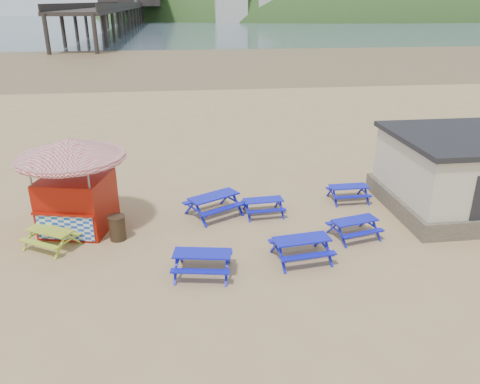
{
  "coord_description": "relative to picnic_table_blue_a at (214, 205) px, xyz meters",
  "views": [
    {
      "loc": [
        -1.52,
        -15.41,
        8.0
      ],
      "look_at": [
        0.68,
        1.5,
        1.0
      ],
      "focal_mm": 35.0,
      "sensor_mm": 36.0,
      "label": 1
    }
  ],
  "objects": [
    {
      "name": "picnic_table_blue_b",
      "position": [
        1.96,
        -0.23,
        -0.09
      ],
      "size": [
        1.66,
        1.38,
        0.66
      ],
      "rotation": [
        0.0,
        0.0,
        0.07
      ],
      "color": "#0307B8",
      "rests_on": "ground"
    },
    {
      "name": "wet_sand",
      "position": [
        0.36,
        53.35,
        -0.42
      ],
      "size": [
        400.0,
        400.0,
        0.0
      ],
      "primitive_type": "plane",
      "color": "brown",
      "rests_on": "ground"
    },
    {
      "name": "picnic_table_blue_e",
      "position": [
        2.6,
        -3.86,
        -0.03
      ],
      "size": [
        2.04,
        1.72,
        0.78
      ],
      "rotation": [
        0.0,
        0.0,
        0.12
      ],
      "color": "#0307B8",
      "rests_on": "ground"
    },
    {
      "name": "sea",
      "position": [
        0.36,
        168.35,
        -0.42
      ],
      "size": [
        400.0,
        400.0,
        0.0
      ],
      "primitive_type": "plane",
      "color": "#485B68",
      "rests_on": "ground"
    },
    {
      "name": "picnic_table_blue_d",
      "position": [
        -0.69,
        -4.33,
        -0.04
      ],
      "size": [
        2.03,
        1.75,
        0.76
      ],
      "rotation": [
        0.0,
        0.0,
        -0.18
      ],
      "color": "#0307B8",
      "rests_on": "ground"
    },
    {
      "name": "picnic_table_blue_a",
      "position": [
        0.0,
        0.0,
        0.0
      ],
      "size": [
        2.55,
        2.39,
        0.84
      ],
      "rotation": [
        0.0,
        0.0,
        0.51
      ],
      "color": "#0307B8",
      "rests_on": "ground"
    },
    {
      "name": "picnic_table_yellow",
      "position": [
        -5.83,
        -1.94,
        -0.08
      ],
      "size": [
        2.07,
        1.96,
        0.68
      ],
      "rotation": [
        0.0,
        0.0,
        -0.54
      ],
      "color": "#A8CE29",
      "rests_on": "ground"
    },
    {
      "name": "pier",
      "position": [
        -17.63,
        176.58,
        5.04
      ],
      "size": [
        24.0,
        220.0,
        39.29
      ],
      "color": "black",
      "rests_on": "ground"
    },
    {
      "name": "ground",
      "position": [
        0.36,
        -1.65,
        -0.42
      ],
      "size": [
        400.0,
        400.0,
        0.0
      ],
      "primitive_type": "plane",
      "color": "tan",
      "rests_on": "ground"
    },
    {
      "name": "ice_cream_kiosk",
      "position": [
        -5.11,
        -0.51,
        1.8
      ],
      "size": [
        4.77,
        4.77,
        3.53
      ],
      "rotation": [
        0.0,
        0.0,
        -0.24
      ],
      "color": "#921207",
      "rests_on": "ground"
    },
    {
      "name": "picnic_table_blue_f",
      "position": [
        4.9,
        -2.55,
        -0.08
      ],
      "size": [
        1.92,
        1.68,
        0.69
      ],
      "rotation": [
        0.0,
        0.0,
        0.24
      ],
      "color": "#0307B8",
      "rests_on": "ground"
    },
    {
      "name": "picnic_table_blue_c",
      "position": [
        5.83,
        0.7,
        -0.08
      ],
      "size": [
        1.65,
        1.34,
        0.68
      ],
      "rotation": [
        0.0,
        0.0,
        0.02
      ],
      "color": "#0307B8",
      "rests_on": "ground"
    },
    {
      "name": "litter_bin",
      "position": [
        -3.6,
        -1.63,
        0.04
      ],
      "size": [
        0.62,
        0.62,
        0.91
      ],
      "color": "#382819",
      "rests_on": "ground"
    },
    {
      "name": "headland_town",
      "position": [
        90.36,
        228.03,
        -10.33
      ],
      "size": [
        264.0,
        144.0,
        108.0
      ],
      "color": "#2D4C1E",
      "rests_on": "ground"
    }
  ]
}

